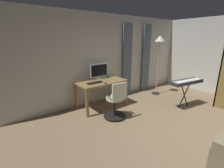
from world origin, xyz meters
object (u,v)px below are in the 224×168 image
Objects in this scene: computer_keyboard at (95,83)px; computer_monitor at (99,71)px; floor_lamp at (159,45)px; computer_mouse at (105,83)px; mug_coffee at (107,76)px; desk at (102,85)px; office_chair at (116,102)px; piano_keyboard at (186,82)px.

computer_monitor is at bearing -138.35° from computer_keyboard.
floor_lamp reaches higher than computer_monitor.
mug_coffee is (-0.43, -0.52, 0.03)m from computer_mouse.
computer_monitor is at bearing 2.21° from mug_coffee.
desk is 10.55× the size of mug_coffee.
computer_mouse is 0.68m from mug_coffee.
desk is 3.21× the size of computer_keyboard.
office_chair reaches higher than desk.
computer_mouse is 2.37m from floor_lamp.
piano_keyboard reaches higher than computer_mouse.
piano_keyboard is at bearing 77.02° from floor_lamp.
desk is at bearing 33.52° from mug_coffee.
computer_keyboard is at bearing -4.19° from floor_lamp.
computer_mouse is 0.09× the size of piano_keyboard.
computer_monitor is 5.62× the size of computer_mouse.
floor_lamp is (-0.27, -1.19, 0.94)m from piano_keyboard.
office_chair is 1.20m from mug_coffee.
computer_monitor reaches higher than mug_coffee.
floor_lamp is (-2.13, 0.24, 1.02)m from desk.
desk is 2.43× the size of computer_monitor.
computer_keyboard is at bearing 108.59° from office_chair.
floor_lamp is (-2.39, 0.17, 0.90)m from computer_keyboard.
office_chair reaches higher than computer_keyboard.
office_chair is 1.66× the size of computer_monitor.
office_chair is 0.86× the size of piano_keyboard.
mug_coffee is (-0.30, -0.01, -0.19)m from computer_monitor.
piano_keyboard is 0.55× the size of floor_lamp.
office_chair is at bearing 79.92° from computer_monitor.
mug_coffee is (-0.63, -0.31, 0.04)m from computer_keyboard.
piano_keyboard reaches higher than desk.
floor_lamp is at bearing 175.81° from computer_keyboard.
mug_coffee reaches higher than desk.
mug_coffee is 0.12× the size of piano_keyboard.
computer_mouse is 2.24m from piano_keyboard.
computer_monitor reaches higher than computer_keyboard.
piano_keyboard is (-1.78, 1.66, -0.27)m from computer_monitor.
office_chair is 2.62m from floor_lamp.
floor_lamp is at bearing -179.03° from computer_mouse.
mug_coffee is 0.07× the size of floor_lamp.
mug_coffee is 2.24m from piano_keyboard.
computer_mouse is (0.14, 0.51, -0.23)m from computer_monitor.
desk is 0.69× the size of floor_lamp.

